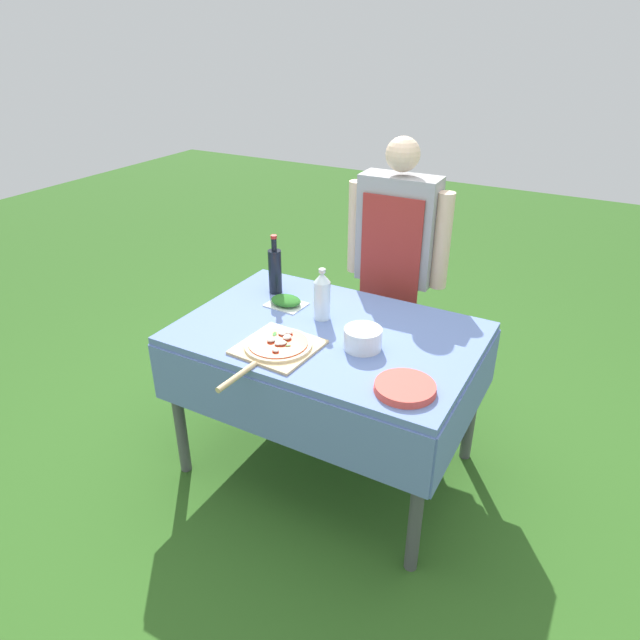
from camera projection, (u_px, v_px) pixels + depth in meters
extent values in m
plane|color=#2D5B1E|center=(327.00, 462.00, 2.94)|extent=(12.00, 12.00, 0.00)
cube|color=#607AB7|center=(328.00, 333.00, 2.59)|extent=(1.33, 0.90, 0.04)
cube|color=#607AB7|center=(275.00, 415.00, 2.31)|extent=(1.33, 0.01, 0.28)
cube|color=#607AB7|center=(369.00, 323.00, 3.02)|extent=(1.33, 0.01, 0.28)
cube|color=#607AB7|center=(215.00, 330.00, 2.95)|extent=(0.01, 0.90, 0.28)
cube|color=#607AB7|center=(469.00, 404.00, 2.38)|extent=(0.01, 0.90, 0.28)
cylinder|color=#4C4C51|center=(178.00, 409.00, 2.73)|extent=(0.06, 0.06, 0.74)
cylinder|color=#4C4C51|center=(417.00, 501.00, 2.21)|extent=(0.06, 0.06, 0.74)
cylinder|color=#4C4C51|center=(269.00, 339.00, 3.33)|extent=(0.06, 0.06, 0.74)
cylinder|color=#4C4C51|center=(473.00, 398.00, 2.81)|extent=(0.06, 0.06, 0.74)
cylinder|color=#4C4C51|center=(403.00, 342.00, 3.29)|extent=(0.11, 0.11, 0.76)
cylinder|color=#4C4C51|center=(379.00, 336.00, 3.35)|extent=(0.11, 0.11, 0.76)
cube|color=#99999E|center=(398.00, 229.00, 3.01)|extent=(0.42, 0.18, 0.57)
cube|color=#9E2D28|center=(389.00, 273.00, 3.03)|extent=(0.33, 0.02, 0.83)
cylinder|color=beige|center=(442.00, 241.00, 2.92)|extent=(0.09, 0.09, 0.51)
cylinder|color=beige|center=(356.00, 227.00, 3.12)|extent=(0.09, 0.09, 0.51)
sphere|color=beige|center=(403.00, 154.00, 2.83)|extent=(0.17, 0.17, 0.17)
cube|color=#D1B27F|center=(278.00, 347.00, 2.43)|extent=(0.34, 0.34, 0.01)
cylinder|color=#D1B27F|center=(237.00, 377.00, 2.23)|extent=(0.04, 0.23, 0.02)
cylinder|color=beige|center=(278.00, 345.00, 2.43)|extent=(0.29, 0.29, 0.01)
cylinder|color=#D14223|center=(278.00, 343.00, 2.43)|extent=(0.26, 0.26, 0.00)
ellipsoid|color=white|center=(275.00, 350.00, 2.36)|extent=(0.04, 0.04, 0.01)
ellipsoid|color=white|center=(271.00, 339.00, 2.43)|extent=(0.04, 0.05, 0.02)
ellipsoid|color=white|center=(278.00, 343.00, 2.41)|extent=(0.04, 0.05, 0.01)
ellipsoid|color=white|center=(277.00, 339.00, 2.44)|extent=(0.06, 0.06, 0.01)
ellipsoid|color=white|center=(282.00, 333.00, 2.49)|extent=(0.06, 0.06, 0.01)
ellipsoid|color=white|center=(281.00, 343.00, 2.41)|extent=(0.06, 0.06, 0.01)
ellipsoid|color=white|center=(287.00, 337.00, 2.45)|extent=(0.04, 0.05, 0.02)
ellipsoid|color=white|center=(288.00, 332.00, 2.49)|extent=(0.05, 0.04, 0.02)
ellipsoid|color=#286B23|center=(288.00, 346.00, 2.40)|extent=(0.03, 0.02, 0.00)
ellipsoid|color=#286B23|center=(285.00, 343.00, 2.42)|extent=(0.02, 0.03, 0.00)
ellipsoid|color=#286B23|center=(275.00, 334.00, 2.49)|extent=(0.03, 0.04, 0.00)
cylinder|color=black|center=(275.00, 272.00, 2.89)|extent=(0.07, 0.07, 0.23)
cylinder|color=black|center=(274.00, 245.00, 2.82)|extent=(0.03, 0.03, 0.06)
cylinder|color=#B22823|center=(274.00, 237.00, 2.81)|extent=(0.03, 0.03, 0.02)
cylinder|color=silver|center=(322.00, 300.00, 2.64)|extent=(0.08, 0.08, 0.19)
cone|color=silver|center=(322.00, 277.00, 2.59)|extent=(0.08, 0.08, 0.05)
cylinder|color=silver|center=(322.00, 271.00, 2.58)|extent=(0.03, 0.03, 0.02)
cube|color=silver|center=(286.00, 305.00, 2.81)|extent=(0.19, 0.15, 0.01)
ellipsoid|color=#286B23|center=(286.00, 300.00, 2.80)|extent=(0.16, 0.13, 0.04)
cylinder|color=silver|center=(363.00, 338.00, 2.42)|extent=(0.16, 0.16, 0.09)
cylinder|color=#DB4C42|center=(405.00, 390.00, 2.15)|extent=(0.24, 0.24, 0.00)
cylinder|color=#DB4C42|center=(405.00, 389.00, 2.15)|extent=(0.24, 0.24, 0.00)
cylinder|color=#DB4C42|center=(405.00, 388.00, 2.15)|extent=(0.24, 0.24, 0.00)
cylinder|color=#DB4C42|center=(405.00, 387.00, 2.15)|extent=(0.23, 0.23, 0.00)
cylinder|color=#DB4C42|center=(405.00, 386.00, 2.15)|extent=(0.23, 0.23, 0.00)
cylinder|color=#DB4C42|center=(405.00, 385.00, 2.14)|extent=(0.23, 0.23, 0.00)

